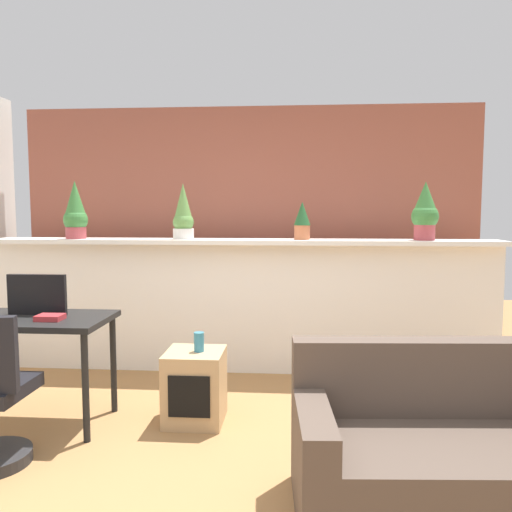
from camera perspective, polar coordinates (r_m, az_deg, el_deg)
ground_plane at (r=3.03m, az=-5.76°, el=-24.10°), size 12.00×12.00×0.00m
divider_wall at (r=4.71m, az=-1.49°, el=-5.75°), size 4.55×0.16×1.18m
plant_shelf at (r=4.60m, az=-1.56°, el=1.62°), size 4.55×0.36×0.04m
brick_wall_behind at (r=5.23m, az=-0.83°, el=2.65°), size 4.55×0.10×2.50m
potted_plant_0 at (r=4.97m, az=-19.43°, el=4.61°), size 0.22×0.22×0.53m
potted_plant_1 at (r=4.68m, az=-8.09°, el=4.56°), size 0.19×0.19×0.50m
potted_plant_2 at (r=4.57m, az=5.15°, el=4.00°), size 0.15×0.15×0.34m
potted_plant_3 at (r=4.70m, az=18.27°, el=4.71°), size 0.23×0.23×0.51m
desk at (r=3.87m, az=-23.98°, el=-7.43°), size 1.10×0.60×0.75m
tv_monitor at (r=3.89m, az=-23.15°, el=-3.96°), size 0.41×0.04×0.28m
side_cube_shelf at (r=3.72m, az=-6.81°, el=-14.21°), size 0.40×0.41×0.50m
vase_on_shelf at (r=3.62m, az=-6.35°, el=-9.47°), size 0.07×0.07×0.13m
book_on_desk at (r=3.69m, az=-21.91°, el=-6.35°), size 0.17×0.13×0.04m
couch at (r=2.85m, az=21.28°, el=-20.07°), size 1.61×0.86×0.80m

